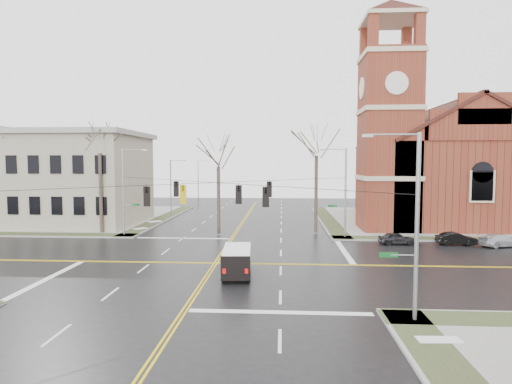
# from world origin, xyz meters

# --- Properties ---
(ground) EXTENTS (120.00, 120.00, 0.00)m
(ground) POSITION_xyz_m (0.00, 0.00, 0.00)
(ground) COLOR black
(ground) RESTS_ON ground
(sidewalks) EXTENTS (80.00, 80.00, 0.17)m
(sidewalks) POSITION_xyz_m (0.00, 0.00, 0.08)
(sidewalks) COLOR gray
(sidewalks) RESTS_ON ground
(road_markings) EXTENTS (100.00, 100.00, 0.01)m
(road_markings) POSITION_xyz_m (0.00, 0.00, 0.01)
(road_markings) COLOR gold
(road_markings) RESTS_ON ground
(church) EXTENTS (24.28, 27.48, 27.50)m
(church) POSITION_xyz_m (24.76, 24.78, 8.43)
(church) COLOR maroon
(church) RESTS_ON ground
(civic_building_a) EXTENTS (18.00, 14.00, 11.00)m
(civic_building_a) POSITION_xyz_m (-22.00, 20.00, 5.50)
(civic_building_a) COLOR gray
(civic_building_a) RESTS_ON ground
(signal_pole_ne) EXTENTS (2.75, 0.22, 9.00)m
(signal_pole_ne) POSITION_xyz_m (11.32, 11.50, 4.95)
(signal_pole_ne) COLOR gray
(signal_pole_ne) RESTS_ON ground
(signal_pole_nw) EXTENTS (2.75, 0.22, 9.00)m
(signal_pole_nw) POSITION_xyz_m (-11.32, 11.50, 4.95)
(signal_pole_nw) COLOR gray
(signal_pole_nw) RESTS_ON ground
(signal_pole_se) EXTENTS (2.75, 0.22, 9.00)m
(signal_pole_se) POSITION_xyz_m (11.32, -11.50, 4.95)
(signal_pole_se) COLOR gray
(signal_pole_se) RESTS_ON ground
(span_wires) EXTENTS (23.02, 23.02, 0.03)m
(span_wires) POSITION_xyz_m (0.00, 0.00, 6.20)
(span_wires) COLOR black
(span_wires) RESTS_ON ground
(traffic_signals) EXTENTS (8.21, 8.26, 1.30)m
(traffic_signals) POSITION_xyz_m (-0.00, -0.67, 5.45)
(traffic_signals) COLOR black
(traffic_signals) RESTS_ON ground
(streetlight_north_a) EXTENTS (2.30, 0.20, 8.00)m
(streetlight_north_a) POSITION_xyz_m (-10.65, 28.00, 4.47)
(streetlight_north_a) COLOR gray
(streetlight_north_a) RESTS_ON ground
(streetlight_north_b) EXTENTS (2.30, 0.20, 8.00)m
(streetlight_north_b) POSITION_xyz_m (-10.65, 48.00, 4.47)
(streetlight_north_b) COLOR gray
(streetlight_north_b) RESTS_ON ground
(cargo_van) EXTENTS (2.20, 4.97, 1.84)m
(cargo_van) POSITION_xyz_m (1.99, -3.15, 1.09)
(cargo_van) COLOR white
(cargo_van) RESTS_ON ground
(parked_car_a) EXTENTS (3.38, 1.42, 1.14)m
(parked_car_a) POSITION_xyz_m (15.90, 8.48, 0.57)
(parked_car_a) COLOR black
(parked_car_a) RESTS_ON ground
(parked_car_b) EXTENTS (3.61, 1.28, 1.19)m
(parked_car_b) POSITION_xyz_m (21.40, 8.51, 0.59)
(parked_car_b) COLOR black
(parked_car_b) RESTS_ON ground
(parked_car_c) EXTENTS (4.36, 2.73, 1.18)m
(parked_car_c) POSITION_xyz_m (25.14, 7.95, 0.59)
(parked_car_c) COLOR #BBBCBE
(parked_car_c) RESTS_ON ground
(tree_nw_far) EXTENTS (4.00, 4.00, 12.84)m
(tree_nw_far) POSITION_xyz_m (-14.44, 12.71, 9.28)
(tree_nw_far) COLOR #382D24
(tree_nw_far) RESTS_ON ground
(tree_nw_near) EXTENTS (4.00, 4.00, 10.66)m
(tree_nw_near) POSITION_xyz_m (-1.65, 12.80, 7.72)
(tree_nw_near) COLOR #382D24
(tree_nw_near) RESTS_ON ground
(tree_ne) EXTENTS (4.00, 4.00, 12.44)m
(tree_ne) POSITION_xyz_m (8.76, 14.28, 8.99)
(tree_ne) COLOR #382D24
(tree_ne) RESTS_ON ground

